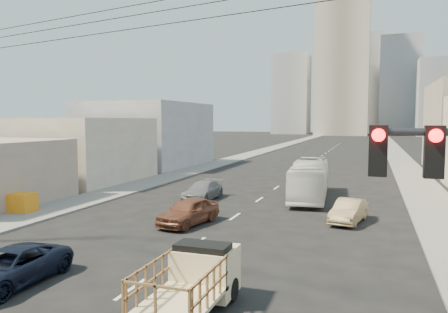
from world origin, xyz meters
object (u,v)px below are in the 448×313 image
Objects in this scene: city_bus at (310,179)px; sedan_grey at (203,191)px; navy_pickup at (10,267)px; sedan_tan at (349,211)px; sedan_brown at (189,211)px; crate_stack at (20,202)px; flatbed_pickup at (192,278)px.

city_bus is 8.01m from sedan_grey.
sedan_tan is (10.78, 13.70, 0.01)m from navy_pickup.
crate_stack is (-11.15, -0.63, -0.05)m from sedan_brown.
sedan_tan reaches higher than crate_stack.
city_bus is 5.67× the size of crate_stack.
city_bus is at bearing 34.30° from crate_stack.
sedan_tan is at bearing 33.68° from sedan_brown.
sedan_brown reaches higher than crate_stack.
sedan_tan is at bearing 51.94° from navy_pickup.
city_bus is 19.86m from crate_stack.
crate_stack is (-8.79, 9.63, 0.05)m from navy_pickup.
navy_pickup is 17.43m from sedan_tan.
city_bus is at bearing 88.16° from flatbed_pickup.
sedan_tan is (3.17, -7.12, -0.77)m from city_bus.
sedan_brown is 0.96× the size of sedan_grey.
flatbed_pickup is at bearing -94.55° from sedan_tan.
navy_pickup is 13.04m from crate_stack.
navy_pickup is (-6.94, 0.02, -0.45)m from flatbed_pickup.
sedan_grey is at bearing 110.60° from flatbed_pickup.
flatbed_pickup is 0.43× the size of city_bus.
city_bus is 2.33× the size of sedan_brown.
sedan_grey reaches higher than crate_stack.
sedan_grey is (-2.06, 7.38, -0.08)m from sedan_brown.
navy_pickup is 22.18m from city_bus.
city_bus is 7.83m from sedan_tan.
sedan_grey is 12.11m from crate_stack.
flatbed_pickup reaches higher than navy_pickup.
flatbed_pickup is 20.86m from city_bus.
flatbed_pickup is at bearing -66.89° from sedan_grey.
navy_pickup is 1.05× the size of sedan_brown.
sedan_brown is 2.43× the size of crate_stack.
sedan_brown is at bearing 113.99° from flatbed_pickup.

